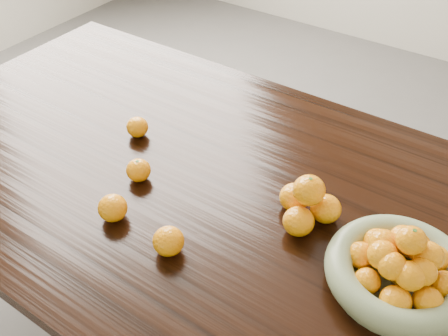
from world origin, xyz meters
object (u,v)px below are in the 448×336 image
Objects in this scene: dining_table at (235,218)px; orange_pyramid at (307,204)px; loose_orange_0 at (138,170)px; fruit_bowl at (400,269)px.

orange_pyramid reaches higher than dining_table.
loose_orange_0 is (-0.22, -0.09, 0.12)m from dining_table.
fruit_bowl is at bearing 4.76° from loose_orange_0.
fruit_bowl is 2.02× the size of orange_pyramid.
fruit_bowl is 0.64m from loose_orange_0.
fruit_bowl is at bearing -13.21° from orange_pyramid.
loose_orange_0 is (-0.40, -0.11, -0.02)m from orange_pyramid.
loose_orange_0 is at bearing -175.24° from fruit_bowl.
orange_pyramid is 0.42m from loose_orange_0.
fruit_bowl is 0.24m from orange_pyramid.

